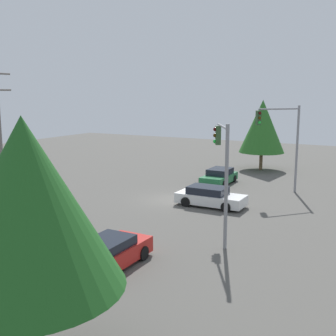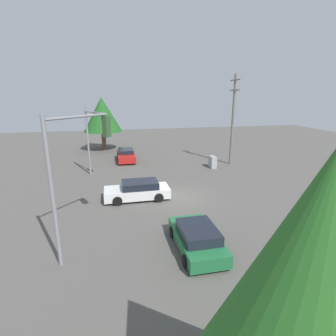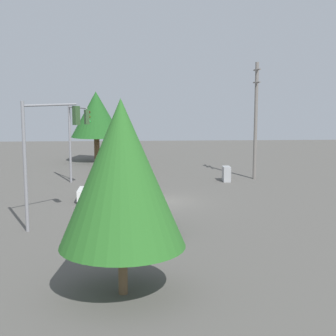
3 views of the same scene
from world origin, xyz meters
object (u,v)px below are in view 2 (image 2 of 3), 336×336
Objects in this scene: sedan_white at (138,190)px; traffic_signal_main at (75,160)px; sedan_red at (126,155)px; traffic_signal_cross at (94,132)px; sedan_green at (197,238)px; electrical_cabinet at (213,162)px.

traffic_signal_main is at bearing 151.00° from sedan_white.
sedan_red is 0.70× the size of traffic_signal_cross.
sedan_white is at bearing 106.92° from sedan_green.
traffic_signal_main reaches higher than sedan_white.
traffic_signal_cross is at bearing -85.36° from electrical_cabinet.
electrical_cabinet is (-12.88, 11.90, -4.00)m from traffic_signal_main.
sedan_white is 7.61m from traffic_signal_cross.
traffic_signal_cross reaches higher than sedan_green.
traffic_signal_cross is at bearing 41.14° from traffic_signal_main.
sedan_white is 0.70× the size of traffic_signal_main.
sedan_green is 14.59m from traffic_signal_cross.
sedan_red is at bearing 0.66° from sedan_white.
traffic_signal_main is (-1.16, -5.51, 3.98)m from sedan_green.
traffic_signal_cross is at bearing 112.11° from sedan_green.
electrical_cabinet is at bearing 65.54° from sedan_green.
sedan_green is 0.68× the size of traffic_signal_cross.
traffic_signal_cross is (-13.09, -5.32, 3.62)m from sedan_green.
sedan_red is at bearing 96.98° from sedan_green.
sedan_red is 0.64× the size of traffic_signal_main.
sedan_white is at bearing -51.24° from electrical_cabinet.
traffic_signal_main reaches higher than traffic_signal_cross.
traffic_signal_cross is (5.80, -3.00, 3.58)m from sedan_red.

